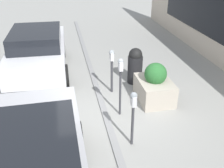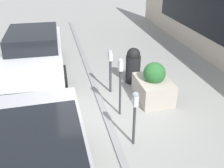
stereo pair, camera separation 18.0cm
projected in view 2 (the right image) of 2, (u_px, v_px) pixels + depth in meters
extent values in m
plane|color=#999993|center=(109.00, 116.00, 6.64)|extent=(40.00, 40.00, 0.00)
cube|color=gray|center=(106.00, 115.00, 6.62)|extent=(19.00, 0.16, 0.04)
cube|color=black|center=(192.00, 4.00, 10.39)|extent=(5.70, 0.02, 1.96)
cylinder|color=#38383D|center=(134.00, 125.00, 5.48)|extent=(0.06, 0.06, 0.98)
cube|color=silver|center=(135.00, 100.00, 5.20)|extent=(0.17, 0.09, 0.23)
sphere|color=gray|center=(135.00, 95.00, 5.15)|extent=(0.15, 0.15, 0.15)
cylinder|color=#38383D|center=(120.00, 93.00, 6.43)|extent=(0.05, 0.05, 1.23)
cube|color=silver|center=(121.00, 66.00, 6.09)|extent=(0.16, 0.09, 0.23)
sphere|color=gray|center=(121.00, 61.00, 6.03)|extent=(0.13, 0.13, 0.13)
cylinder|color=#38383D|center=(110.00, 76.00, 7.51)|extent=(0.07, 0.07, 1.00)
cube|color=silver|center=(110.00, 56.00, 7.23)|extent=(0.18, 0.09, 0.23)
sphere|color=gray|center=(110.00, 53.00, 7.17)|extent=(0.15, 0.15, 0.15)
cube|color=#B2A899|center=(153.00, 90.00, 7.23)|extent=(1.18, 0.87, 0.61)
sphere|color=#28662D|center=(154.00, 73.00, 7.00)|extent=(0.60, 0.60, 0.60)
cylinder|color=black|center=(79.00, 139.00, 5.34)|extent=(0.67, 0.23, 0.67)
cube|color=silver|center=(35.00, 54.00, 8.59)|extent=(3.99, 1.85, 0.67)
cube|color=black|center=(33.00, 39.00, 8.18)|extent=(2.10, 1.58, 0.47)
cylinder|color=black|center=(59.00, 49.00, 9.96)|extent=(0.69, 0.21, 0.69)
cylinder|color=black|center=(15.00, 53.00, 9.63)|extent=(0.69, 0.21, 0.69)
cylinder|color=black|center=(63.00, 77.00, 7.85)|extent=(0.69, 0.21, 0.69)
cylinder|color=black|center=(7.00, 82.00, 7.53)|extent=(0.69, 0.21, 0.69)
cylinder|color=black|center=(133.00, 69.00, 8.11)|extent=(0.45, 0.45, 0.86)
sphere|color=black|center=(134.00, 54.00, 7.89)|extent=(0.41, 0.41, 0.41)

